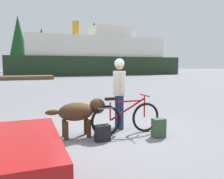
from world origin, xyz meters
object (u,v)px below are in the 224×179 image
object	(u,v)px
bicycle	(126,118)
handbag_pannier	(103,133)
dog	(80,112)
person_cyclist	(119,86)
ferry_boat	(97,57)
sailboat_moored	(117,71)
backpack	(159,128)

from	to	relation	value
bicycle	handbag_pannier	distance (m)	0.77
dog	person_cyclist	bearing A→B (deg)	16.17
bicycle	dog	bearing A→B (deg)	169.57
person_cyclist	handbag_pannier	bearing A→B (deg)	-132.08
ferry_boat	sailboat_moored	bearing A→B (deg)	40.15
bicycle	handbag_pannier	xyz separation A→B (m)	(-0.68, -0.28, -0.21)
backpack	ferry_boat	xyz separation A→B (m)	(8.41, 32.36, 2.77)
ferry_boat	sailboat_moored	world-z (taller)	sailboat_moored
bicycle	person_cyclist	distance (m)	0.86
bicycle	backpack	world-z (taller)	bicycle
backpack	sailboat_moored	size ratio (longest dim) A/B	0.05
bicycle	ferry_boat	bearing A→B (deg)	74.24
sailboat_moored	dog	bearing A→B (deg)	-113.20
handbag_pannier	sailboat_moored	distance (m)	39.86
handbag_pannier	bicycle	bearing A→B (deg)	22.69
person_cyclist	handbag_pannier	size ratio (longest dim) A/B	5.13
person_cyclist	sailboat_moored	size ratio (longest dim) A/B	0.20
person_cyclist	dog	bearing A→B (deg)	-163.83
dog	backpack	size ratio (longest dim) A/B	3.19
person_cyclist	handbag_pannier	xyz separation A→B (m)	(-0.71, -0.79, -0.91)
dog	backpack	distance (m)	1.81
bicycle	dog	distance (m)	1.08
person_cyclist	dog	world-z (taller)	person_cyclist
backpack	ferry_boat	size ratio (longest dim) A/B	0.02
backpack	ferry_boat	world-z (taller)	ferry_boat
bicycle	ferry_boat	size ratio (longest dim) A/B	0.06
ferry_boat	dog	bearing A→B (deg)	-107.59
bicycle	sailboat_moored	distance (m)	39.34
handbag_pannier	ferry_boat	bearing A→B (deg)	73.25
person_cyclist	ferry_boat	size ratio (longest dim) A/B	0.06
person_cyclist	sailboat_moored	bearing A→B (deg)	68.08
dog	backpack	world-z (taller)	dog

